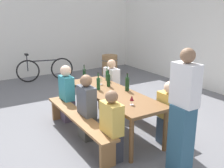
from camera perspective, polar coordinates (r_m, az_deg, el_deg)
The scene contains 21 objects.
ground_plane at distance 4.96m, azimuth 0.00°, elevation -10.04°, with size 24.00×24.00×0.00m, color slate.
side_wall at distance 9.09m, azimuth -16.93°, elevation 11.73°, with size 0.20×7.84×3.20m, color silver.
tasting_table at distance 4.70m, azimuth 0.00°, elevation -2.64°, with size 2.31×0.77×0.75m.
bench_near at distance 4.52m, azimuth -7.52°, elevation -7.85°, with size 2.21×0.30×0.45m.
bench_far at distance 5.18m, azimuth 6.52°, elevation -4.64°, with size 2.21×0.30×0.45m.
wine_bottle_0 at distance 5.39m, azimuth -1.09°, elevation 1.91°, with size 0.07×0.07×0.31m.
wine_bottle_1 at distance 4.72m, azimuth 3.37°, elevation 0.03°, with size 0.08×0.08×0.34m.
wine_bottle_2 at distance 4.88m, azimuth -5.95°, elevation 0.47°, with size 0.07×0.07×0.34m.
wine_bottle_3 at distance 4.78m, azimuth -3.03°, elevation 0.12°, with size 0.07×0.07×0.33m.
wine_bottle_4 at distance 4.99m, azimuth -0.76°, elevation 0.89°, with size 0.07×0.07×0.33m.
wine_bottle_5 at distance 5.46m, azimuth -6.13°, elevation 2.13°, with size 0.06×0.06×0.33m.
wine_glass_0 at distance 4.03m, azimuth 4.40°, elevation -3.22°, with size 0.07×0.07×0.15m.
wine_glass_1 at distance 5.13m, azimuth -2.49°, elevation 0.99°, with size 0.06×0.06×0.15m.
seated_guest_near_0 at distance 5.25m, azimuth -9.94°, elevation -2.27°, with size 0.37×0.24×1.15m.
seated_guest_near_1 at distance 4.46m, azimuth -5.58°, elevation -5.50°, with size 0.39×0.24×1.15m.
seated_guest_near_2 at distance 3.82m, azimuth -0.09°, elevation -9.80°, with size 0.38×0.24×1.10m.
seated_guest_far_0 at distance 5.74m, azimuth -0.10°, elevation -0.54°, with size 0.39×0.24×1.15m.
seated_guest_far_1 at distance 4.39m, azimuth 12.41°, elevation -6.67°, with size 0.42×0.24×1.09m.
standing_host at distance 3.52m, azimuth 15.37°, elevation -6.82°, with size 0.36×0.24×1.74m.
wine_barrel at distance 9.04m, azimuth -0.51°, elevation 4.30°, with size 0.57×0.57×0.68m.
parked_bicycle_0 at distance 8.44m, azimuth -14.61°, elevation 3.15°, with size 0.41×1.73×0.90m.
Camera 1 is at (3.80, -2.32, 2.18)m, focal length 41.41 mm.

